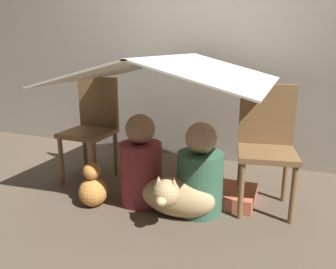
% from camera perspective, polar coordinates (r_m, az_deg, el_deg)
% --- Properties ---
extents(ground_plane, '(8.80, 8.80, 0.00)m').
position_cam_1_polar(ground_plane, '(2.48, -0.83, -10.93)').
color(ground_plane, brown).
extents(wall_back, '(7.00, 0.05, 2.50)m').
position_cam_1_polar(wall_back, '(3.19, 6.49, 17.96)').
color(wall_back, gray).
rests_on(wall_back, ground_plane).
extents(chair_left, '(0.37, 0.37, 0.84)m').
position_cam_1_polar(chair_left, '(2.79, -13.04, 1.69)').
color(chair_left, brown).
rests_on(chair_left, ground_plane).
extents(chair_right, '(0.44, 0.44, 0.84)m').
position_cam_1_polar(chair_right, '(2.31, 16.78, -1.36)').
color(chair_right, brown).
rests_on(chair_right, ground_plane).
extents(sheet_canopy, '(1.41, 1.24, 0.19)m').
position_cam_1_polar(sheet_canopy, '(2.32, 0.00, 11.31)').
color(sheet_canopy, silver).
extents(person_front, '(0.29, 0.29, 0.65)m').
position_cam_1_polar(person_front, '(2.31, -4.72, -5.39)').
color(person_front, maroon).
rests_on(person_front, ground_plane).
extents(person_second, '(0.31, 0.31, 0.62)m').
position_cam_1_polar(person_second, '(2.19, 5.59, -7.02)').
color(person_second, '#38664C').
rests_on(person_second, ground_plane).
extents(dog, '(0.51, 0.42, 0.35)m').
position_cam_1_polar(dog, '(2.16, 1.34, -10.73)').
color(dog, tan).
rests_on(dog, ground_plane).
extents(floor_cushion, '(0.43, 0.34, 0.10)m').
position_cam_1_polar(floor_cushion, '(2.45, 9.77, -10.19)').
color(floor_cushion, '#CC664C').
rests_on(floor_cushion, ground_plane).
extents(plush_toy, '(0.20, 0.20, 0.32)m').
position_cam_1_polar(plush_toy, '(2.38, -12.94, -9.10)').
color(plush_toy, '#D88C3F').
rests_on(plush_toy, ground_plane).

